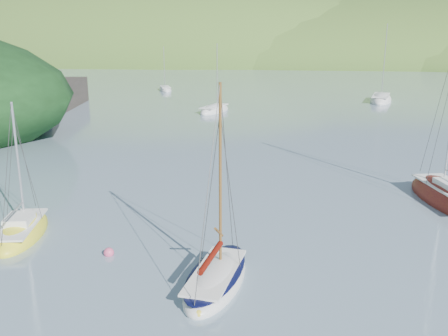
% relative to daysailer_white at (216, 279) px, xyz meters
% --- Properties ---
extents(ground, '(700.00, 700.00, 0.00)m').
position_rel_daysailer_white_xyz_m(ground, '(-1.83, 0.01, -0.21)').
color(ground, slate).
rests_on(ground, ground).
extents(shoreline_hills, '(690.00, 135.00, 56.00)m').
position_rel_daysailer_white_xyz_m(shoreline_hills, '(-11.49, 172.43, -0.21)').
color(shoreline_hills, '#3B5F24').
rests_on(shoreline_hills, ground).
extents(daysailer_white, '(2.69, 5.91, 8.79)m').
position_rel_daysailer_white_xyz_m(daysailer_white, '(0.00, 0.00, 0.00)').
color(daysailer_white, white).
rests_on(daysailer_white, ground).
extents(sailboat_yellow, '(3.43, 5.92, 7.38)m').
position_rel_daysailer_white_xyz_m(sailboat_yellow, '(-10.70, 3.35, -0.03)').
color(sailboat_yellow, yellow).
rests_on(sailboat_yellow, ground).
extents(distant_sloop_a, '(4.00, 6.90, 9.30)m').
position_rel_daysailer_white_xyz_m(distant_sloop_a, '(-8.20, 44.27, -0.04)').
color(distant_sloop_a, white).
rests_on(distant_sloop_a, ground).
extents(distant_sloop_b, '(4.53, 8.85, 12.04)m').
position_rel_daysailer_white_xyz_m(distant_sloop_b, '(14.16, 57.61, -0.01)').
color(distant_sloop_b, white).
rests_on(distant_sloop_b, ground).
extents(distant_sloop_c, '(4.02, 6.01, 8.10)m').
position_rel_daysailer_white_xyz_m(distant_sloop_c, '(-20.87, 65.92, -0.05)').
color(distant_sloop_c, white).
rests_on(distant_sloop_c, ground).
extents(mooring_buoys, '(18.80, 11.21, 0.50)m').
position_rel_daysailer_white_xyz_m(mooring_buoys, '(2.91, 2.77, -0.09)').
color(mooring_buoys, yellow).
rests_on(mooring_buoys, ground).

